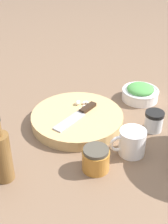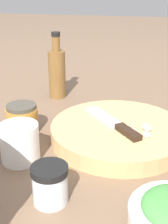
# 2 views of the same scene
# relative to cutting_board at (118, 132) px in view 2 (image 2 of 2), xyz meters

# --- Properties ---
(ground_plane) EXTENTS (5.00, 5.00, 0.00)m
(ground_plane) POSITION_rel_cutting_board_xyz_m (-0.06, 0.07, -0.02)
(ground_plane) COLOR brown
(cutting_board) EXTENTS (0.32, 0.32, 0.04)m
(cutting_board) POSITION_rel_cutting_board_xyz_m (0.00, 0.00, 0.00)
(cutting_board) COLOR tan
(cutting_board) RESTS_ON ground_plane
(chef_knife) EXTENTS (0.17, 0.15, 0.01)m
(chef_knife) POSITION_rel_cutting_board_xyz_m (-0.00, 0.01, 0.02)
(chef_knife) COLOR black
(chef_knife) RESTS_ON cutting_board
(garlic_cloves) EXTENTS (0.05, 0.07, 0.02)m
(garlic_cloves) POSITION_rel_cutting_board_xyz_m (-0.03, -0.05, 0.03)
(garlic_cloves) COLOR silver
(garlic_cloves) RESTS_ON cutting_board
(spice_jar) EXTENTS (0.06, 0.06, 0.07)m
(spice_jar) POSITION_rel_cutting_board_xyz_m (-0.24, 0.09, 0.02)
(spice_jar) COLOR silver
(spice_jar) RESTS_ON ground_plane
(coffee_mug) EXTENTS (0.11, 0.08, 0.08)m
(coffee_mug) POSITION_rel_cutting_board_xyz_m (-0.13, 0.19, 0.02)
(coffee_mug) COLOR white
(coffee_mug) RESTS_ON ground_plane
(honey_jar) EXTENTS (0.08, 0.08, 0.07)m
(honey_jar) POSITION_rel_cutting_board_xyz_m (-0.00, 0.24, 0.02)
(honey_jar) COLOR #BC7A2D
(honey_jar) RESTS_ON ground_plane
(oil_bottle) EXTENTS (0.05, 0.05, 0.20)m
(oil_bottle) POSITION_rel_cutting_board_xyz_m (0.25, 0.22, 0.06)
(oil_bottle) COLOR brown
(oil_bottle) RESTS_ON ground_plane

